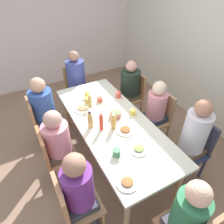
# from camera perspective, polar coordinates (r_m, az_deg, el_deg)

# --- Properties ---
(ground_plane) EXTENTS (6.69, 6.69, 0.00)m
(ground_plane) POSITION_cam_1_polar(r_m,az_deg,el_deg) (3.24, 0.00, -12.61)
(ground_plane) COLOR #896954
(wall_back) EXTENTS (5.81, 0.12, 2.60)m
(wall_back) POSITION_cam_1_polar(r_m,az_deg,el_deg) (3.67, 29.33, 14.03)
(wall_back) COLOR silver
(wall_back) RESTS_ON ground_plane
(wall_left) EXTENTS (0.12, 4.07, 2.60)m
(wall_left) POSITION_cam_1_polar(r_m,az_deg,el_deg) (4.92, -17.07, 22.15)
(wall_left) COLOR silver
(wall_left) RESTS_ON ground_plane
(dining_table) EXTENTS (2.23, 0.92, 0.74)m
(dining_table) POSITION_cam_1_polar(r_m,az_deg,el_deg) (2.76, 0.00, -3.68)
(dining_table) COLOR beige
(dining_table) RESTS_ON ground_plane
(chair_0) EXTENTS (0.40, 0.40, 0.90)m
(chair_0) POSITION_cam_1_polar(r_m,az_deg,el_deg) (3.72, 6.06, 5.22)
(chair_0) COLOR tan
(chair_0) RESTS_ON ground_plane
(person_0) EXTENTS (0.34, 0.34, 1.17)m
(person_0) POSITION_cam_1_polar(r_m,az_deg,el_deg) (3.57, 5.05, 7.55)
(person_0) COLOR #4F4A3F
(person_0) RESTS_ON ground_plane
(chair_1) EXTENTS (0.40, 0.40, 0.90)m
(chair_1) POSITION_cam_1_polar(r_m,az_deg,el_deg) (3.99, -10.22, 7.23)
(chair_1) COLOR #AD774C
(chair_1) RESTS_ON ground_plane
(person_1) EXTENTS (0.33, 0.33, 1.24)m
(person_1) POSITION_cam_1_polar(r_m,az_deg,el_deg) (3.80, -10.15, 9.72)
(person_1) COLOR #585045
(person_1) RESTS_ON ground_plane
(chair_2) EXTENTS (0.40, 0.40, 0.90)m
(chair_2) POSITION_cam_1_polar(r_m,az_deg,el_deg) (3.25, -19.61, -2.52)
(chair_2) COLOR tan
(chair_2) RESTS_ON ground_plane
(person_2) EXTENTS (0.33, 0.33, 1.23)m
(person_2) POSITION_cam_1_polar(r_m,az_deg,el_deg) (3.11, -18.92, 1.25)
(person_2) COLOR #404944
(person_2) RESTS_ON ground_plane
(chair_3) EXTENTS (0.40, 0.40, 0.90)m
(chair_3) POSITION_cam_1_polar(r_m,az_deg,el_deg) (2.89, 22.39, -9.16)
(chair_3) COLOR navy
(chair_3) RESTS_ON ground_plane
(person_3) EXTENTS (0.30, 0.30, 1.28)m
(person_3) POSITION_cam_1_polar(r_m,az_deg,el_deg) (2.67, 22.35, -6.19)
(person_3) COLOR #504441
(person_3) RESTS_ON ground_plane
(chair_4) EXTENTS (0.40, 0.40, 0.90)m
(chair_4) POSITION_cam_1_polar(r_m,az_deg,el_deg) (2.70, -16.26, -11.59)
(chair_4) COLOR #AC7A56
(chair_4) RESTS_ON ground_plane
(person_4) EXTENTS (0.32, 0.32, 1.17)m
(person_4) POSITION_cam_1_polar(r_m,az_deg,el_deg) (2.56, -15.07, -8.07)
(person_4) COLOR brown
(person_4) RESTS_ON ground_plane
(chair_5) EXTENTS (0.40, 0.40, 0.90)m
(chair_5) POSITION_cam_1_polar(r_m,az_deg,el_deg) (3.25, 13.17, -1.08)
(chair_5) COLOR tan
(chair_5) RESTS_ON ground_plane
(person_5) EXTENTS (0.30, 0.30, 1.15)m
(person_5) POSITION_cam_1_polar(r_m,az_deg,el_deg) (3.09, 12.31, 1.01)
(person_5) COLOR navy
(person_5) RESTS_ON ground_plane
(person_6) EXTENTS (0.30, 0.30, 1.17)m
(person_6) POSITION_cam_1_polar(r_m,az_deg,el_deg) (2.08, 20.59, -25.81)
(person_6) COLOR #423639
(person_6) RESTS_ON ground_plane
(chair_7) EXTENTS (0.40, 0.40, 0.90)m
(chair_7) POSITION_cam_1_polar(r_m,az_deg,el_deg) (2.26, -10.96, -24.61)
(chair_7) COLOR #A57A53
(chair_7) RESTS_ON ground_plane
(person_7) EXTENTS (0.30, 0.30, 1.21)m
(person_7) POSITION_cam_1_polar(r_m,az_deg,el_deg) (2.08, -9.20, -20.95)
(person_7) COLOR #37393B
(person_7) RESTS_ON ground_plane
(plate_0) EXTENTS (0.26, 0.26, 0.04)m
(plate_0) POSITION_cam_1_polar(r_m,az_deg,el_deg) (2.94, -8.46, 1.02)
(plate_0) COLOR white
(plate_0) RESTS_ON dining_table
(plate_1) EXTENTS (0.24, 0.24, 0.04)m
(plate_1) POSITION_cam_1_polar(r_m,az_deg,el_deg) (2.56, 3.86, -5.14)
(plate_1) COLOR beige
(plate_1) RESTS_ON dining_table
(plate_2) EXTENTS (0.22, 0.22, 0.04)m
(plate_2) POSITION_cam_1_polar(r_m,az_deg,el_deg) (2.07, 4.40, -19.45)
(plate_2) COLOR white
(plate_2) RESTS_ON dining_table
(plate_3) EXTENTS (0.23, 0.23, 0.04)m
(plate_3) POSITION_cam_1_polar(r_m,az_deg,el_deg) (2.35, 7.68, -10.43)
(plate_3) COLOR white
(plate_3) RESTS_ON dining_table
(bowl_0) EXTENTS (0.16, 0.16, 0.10)m
(bowl_0) POSITION_cam_1_polar(r_m,az_deg,el_deg) (2.75, 0.99, -0.55)
(bowl_0) COLOR #A25F49
(bowl_0) RESTS_ON dining_table
(cup_0) EXTENTS (0.13, 0.09, 0.09)m
(cup_0) POSITION_cam_1_polar(r_m,az_deg,el_deg) (3.03, -6.91, 3.21)
(cup_0) COLOR #DDCB4D
(cup_0) RESTS_ON dining_table
(cup_1) EXTENTS (0.12, 0.08, 0.08)m
(cup_1) POSITION_cam_1_polar(r_m,az_deg,el_deg) (2.82, 6.05, 0.04)
(cup_1) COLOR #DDCF49
(cup_1) RESTS_ON dining_table
(cup_2) EXTENTS (0.12, 0.08, 0.09)m
(cup_2) POSITION_cam_1_polar(r_m,az_deg,el_deg) (3.18, -7.07, 4.95)
(cup_2) COLOR gold
(cup_2) RESTS_ON dining_table
(cup_3) EXTENTS (0.12, 0.09, 0.07)m
(cup_3) POSITION_cam_1_polar(r_m,az_deg,el_deg) (3.06, -3.49, 3.59)
(cup_3) COLOR #C3543E
(cup_3) RESTS_ON dining_table
(cup_4) EXTENTS (0.12, 0.08, 0.09)m
(cup_4) POSITION_cam_1_polar(r_m,az_deg,el_deg) (3.15, 1.89, 4.97)
(cup_4) COLOR #D04F3C
(cup_4) RESTS_ON dining_table
(cup_5) EXTENTS (0.13, 0.09, 0.09)m
(cup_5) POSITION_cam_1_polar(r_m,az_deg,el_deg) (2.25, 1.34, -11.50)
(cup_5) COLOR #4F8D63
(cup_5) RESTS_ON dining_table
(bottle_0) EXTENTS (0.06, 0.06, 0.23)m
(bottle_0) POSITION_cam_1_polar(r_m,az_deg,el_deg) (2.53, 0.42, -2.85)
(bottle_0) COLOR gold
(bottle_0) RESTS_ON dining_table
(bottle_1) EXTENTS (0.05, 0.05, 0.25)m
(bottle_1) POSITION_cam_1_polar(r_m,az_deg,el_deg) (2.51, -3.11, -2.90)
(bottle_1) COLOR red
(bottle_1) RESTS_ON dining_table
(bottle_2) EXTENTS (0.05, 0.05, 0.22)m
(bottle_2) POSITION_cam_1_polar(r_m,az_deg,el_deg) (2.91, -6.32, 2.99)
(bottle_2) COLOR tan
(bottle_2) RESTS_ON dining_table
(bottle_3) EXTENTS (0.07, 0.07, 0.25)m
(bottle_3) POSITION_cam_1_polar(r_m,az_deg,el_deg) (2.55, -6.26, -2.37)
(bottle_3) COLOR tan
(bottle_3) RESTS_ON dining_table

